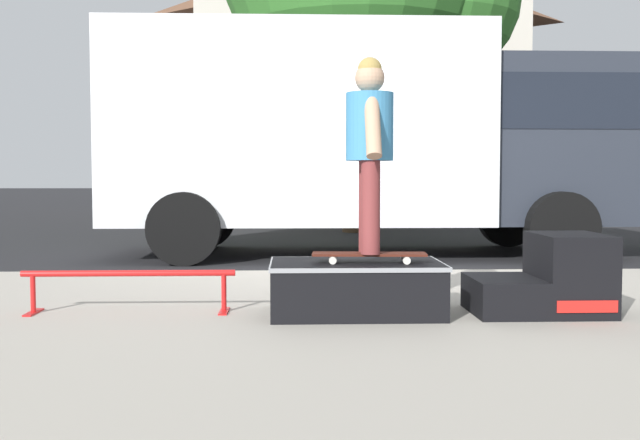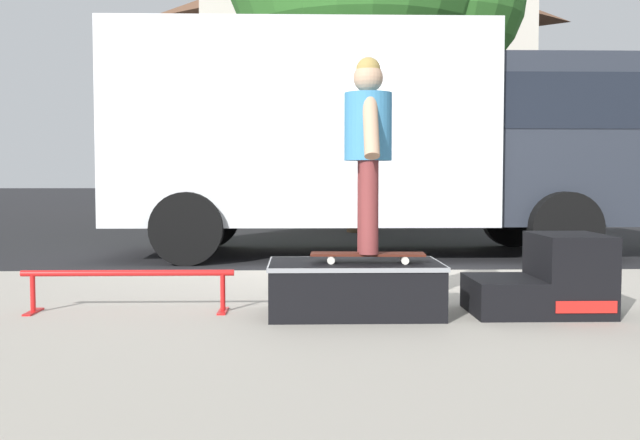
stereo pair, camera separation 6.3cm
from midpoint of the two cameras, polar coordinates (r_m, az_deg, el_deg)
name	(u,v)px [view 2 (the right image)]	position (r m, az deg, el deg)	size (l,w,h in m)	color
ground_plane	(370,275)	(8.21, 4.05, -4.25)	(140.00, 140.00, 0.00)	black
sidewalk_slab	(410,323)	(5.26, 7.29, -7.84)	(50.00, 5.00, 0.12)	#A8A093
skate_box	(355,286)	(5.19, 3.01, -5.09)	(1.19, 0.73, 0.37)	black
kicker_ramp	(548,281)	(5.47, 17.42, -4.45)	(0.93, 0.66, 0.56)	black
grind_rail	(128,280)	(5.42, -14.19, -4.51)	(1.49, 0.28, 0.30)	red
skateboard	(368,255)	(5.11, 4.02, -2.67)	(0.79, 0.25, 0.07)	#4C1E14
skater_kid	(368,139)	(5.09, 4.06, 6.25)	(0.32, 0.68, 1.33)	brown
box_truck	(370,132)	(10.37, 4.07, 6.73)	(6.91, 2.63, 3.05)	silver
house_behind	(359,77)	(23.78, 3.07, 10.91)	(9.54, 8.23, 8.40)	beige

